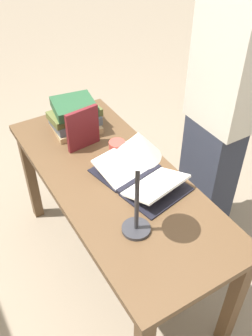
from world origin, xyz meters
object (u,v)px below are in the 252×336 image
Objects in this scene: reading_lamp at (138,154)px; coffee_mug at (117,149)px; book_stack_tall at (75,116)px; book_standing_upright at (83,129)px; person_reader at (218,118)px; open_book at (140,176)px.

coffee_mug is at bearing -21.24° from reading_lamp.
book_standing_upright reaches higher than book_stack_tall.
book_stack_tall is 0.57× the size of reading_lamp.
book_stack_tall is at bearing -7.44° from reading_lamp.
book_stack_tall reaches higher than coffee_mug.
book_stack_tall is at bearing 12.94° from coffee_mug.
coffee_mug is at bearing -103.41° from person_reader.
person_reader is at bearing -92.53° from open_book.
book_standing_upright is at bearing 4.22° from open_book.
book_standing_upright is at bearing -6.50° from reading_lamp.
open_book is at bearing -81.09° from person_reader.
book_standing_upright is at bearing 33.97° from coffee_mug.
coffee_mug is (0.48, -0.18, -0.36)m from reading_lamp.
open_book is 2.17× the size of book_standing_upright.
book_standing_upright is 2.25× the size of coffee_mug.
reading_lamp is 0.63m from coffee_mug.
person_reader is (-0.13, -0.55, 0.08)m from coffee_mug.
reading_lamp is (-0.26, 0.18, 0.38)m from open_book.
reading_lamp reaches higher than open_book.
book_stack_tall is 0.17× the size of person_reader.
book_standing_upright is 0.46× the size of reading_lamp.
reading_lamp is (-0.64, 0.07, 0.29)m from book_standing_upright.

